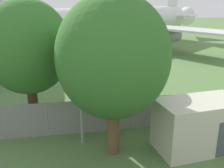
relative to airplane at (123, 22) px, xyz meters
name	(u,v)px	position (x,y,z in m)	size (l,w,h in m)	color
perimeter_fence	(92,116)	(-8.25, -29.20, -3.28)	(56.07, 0.07, 2.06)	gray
airplane	(123,22)	(0.00, 0.00, 0.00)	(38.70, 32.17, 13.61)	white
portable_cabin	(199,125)	(-2.89, -31.91, -2.98)	(4.70, 2.90, 2.68)	beige
tree_near_hangar	(113,57)	(-7.41, -31.55, 0.69)	(5.36, 5.36, 7.98)	brown
tree_left_of_cabin	(28,47)	(-11.65, -28.01, 0.70)	(4.91, 4.91, 7.74)	#4C3823
tree_far_right	(102,48)	(-7.13, -25.77, 0.17)	(4.43, 4.43, 6.94)	brown
light_mast	(80,71)	(-8.89, -30.34, -0.18)	(0.44, 0.44, 6.61)	#99999E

